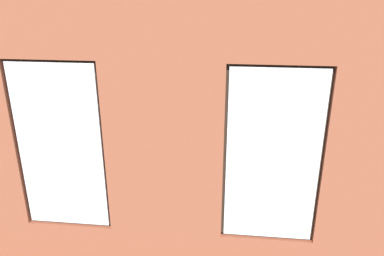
{
  "coord_description": "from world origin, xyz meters",
  "views": [
    {
      "loc": [
        -0.71,
        6.37,
        3.26
      ],
      "look_at": [
        -0.03,
        0.4,
        0.95
      ],
      "focal_mm": 35.0,
      "sensor_mm": 36.0,
      "label": 1
    }
  ],
  "objects_px": {
    "coffee_table": "(199,147)",
    "table_plant_small": "(204,142)",
    "couch_left": "(334,177)",
    "potted_plant_mid_room_small": "(243,131)",
    "media_console": "(50,151)",
    "potted_plant_beside_window_right": "(79,188)",
    "candle_jar": "(221,140)",
    "remote_silver": "(175,145)",
    "remote_black": "(199,144)",
    "papasan_chair": "(174,115)",
    "potted_plant_by_left_couch": "(297,146)",
    "couch_by_window": "(166,216)",
    "potted_plant_foreground_right": "(104,103)",
    "potted_plant_between_couches": "(264,206)",
    "tv_flatscreen": "(45,117)",
    "potted_plant_near_tv": "(49,160)",
    "cup_ceramic": "(190,139)"
  },
  "relations": [
    {
      "from": "table_plant_small",
      "to": "candle_jar",
      "type": "bearing_deg",
      "value": -140.89
    },
    {
      "from": "couch_left",
      "to": "candle_jar",
      "type": "bearing_deg",
      "value": -116.68
    },
    {
      "from": "potted_plant_beside_window_right",
      "to": "potted_plant_mid_room_small",
      "type": "height_order",
      "value": "potted_plant_beside_window_right"
    },
    {
      "from": "media_console",
      "to": "remote_black",
      "type": "bearing_deg",
      "value": -174.28
    },
    {
      "from": "couch_left",
      "to": "remote_black",
      "type": "xyz_separation_m",
      "value": [
        2.3,
        -0.89,
        0.11
      ]
    },
    {
      "from": "tv_flatscreen",
      "to": "potted_plant_mid_room_small",
      "type": "xyz_separation_m",
      "value": [
        -3.69,
        -1.13,
        -0.56
      ]
    },
    {
      "from": "coffee_table",
      "to": "papasan_chair",
      "type": "distance_m",
      "value": 1.77
    },
    {
      "from": "media_console",
      "to": "potted_plant_beside_window_right",
      "type": "height_order",
      "value": "potted_plant_beside_window_right"
    },
    {
      "from": "couch_left",
      "to": "coffee_table",
      "type": "height_order",
      "value": "couch_left"
    },
    {
      "from": "couch_left",
      "to": "potted_plant_near_tv",
      "type": "bearing_deg",
      "value": -82.45
    },
    {
      "from": "table_plant_small",
      "to": "media_console",
      "type": "xyz_separation_m",
      "value": [
        2.96,
        0.17,
        -0.26
      ]
    },
    {
      "from": "coffee_table",
      "to": "potted_plant_beside_window_right",
      "type": "height_order",
      "value": "potted_plant_beside_window_right"
    },
    {
      "from": "media_console",
      "to": "potted_plant_beside_window_right",
      "type": "xyz_separation_m",
      "value": [
        -1.48,
        2.09,
        0.48
      ]
    },
    {
      "from": "remote_silver",
      "to": "remote_black",
      "type": "distance_m",
      "value": 0.46
    },
    {
      "from": "couch_by_window",
      "to": "table_plant_small",
      "type": "relative_size",
      "value": 8.88
    },
    {
      "from": "couch_left",
      "to": "table_plant_small",
      "type": "relative_size",
      "value": 8.95
    },
    {
      "from": "coffee_table",
      "to": "table_plant_small",
      "type": "xyz_separation_m",
      "value": [
        -0.11,
        0.11,
        0.16
      ]
    },
    {
      "from": "cup_ceramic",
      "to": "couch_left",
      "type": "bearing_deg",
      "value": 158.48
    },
    {
      "from": "media_console",
      "to": "potted_plant_near_tv",
      "type": "xyz_separation_m",
      "value": [
        -0.55,
        1.08,
        0.35
      ]
    },
    {
      "from": "papasan_chair",
      "to": "potted_plant_foreground_right",
      "type": "bearing_deg",
      "value": -12.28
    },
    {
      "from": "coffee_table",
      "to": "remote_black",
      "type": "height_order",
      "value": "remote_black"
    },
    {
      "from": "cup_ceramic",
      "to": "papasan_chair",
      "type": "relative_size",
      "value": 0.1
    },
    {
      "from": "cup_ceramic",
      "to": "remote_silver",
      "type": "relative_size",
      "value": 0.6
    },
    {
      "from": "tv_flatscreen",
      "to": "papasan_chair",
      "type": "xyz_separation_m",
      "value": [
        -2.11,
        -1.89,
        -0.52
      ]
    },
    {
      "from": "papasan_chair",
      "to": "coffee_table",
      "type": "bearing_deg",
      "value": 114.73
    },
    {
      "from": "potted_plant_beside_window_right",
      "to": "candle_jar",
      "type": "bearing_deg",
      "value": -125.34
    },
    {
      "from": "coffee_table",
      "to": "potted_plant_mid_room_small",
      "type": "distance_m",
      "value": 1.19
    },
    {
      "from": "media_console",
      "to": "potted_plant_mid_room_small",
      "type": "relative_size",
      "value": 2.1
    },
    {
      "from": "media_console",
      "to": "potted_plant_by_left_couch",
      "type": "height_order",
      "value": "media_console"
    },
    {
      "from": "table_plant_small",
      "to": "remote_silver",
      "type": "bearing_deg",
      "value": 0.0
    },
    {
      "from": "tv_flatscreen",
      "to": "cup_ceramic",
      "type": "bearing_deg",
      "value": -171.98
    },
    {
      "from": "potted_plant_beside_window_right",
      "to": "coffee_table",
      "type": "bearing_deg",
      "value": -119.96
    },
    {
      "from": "remote_silver",
      "to": "potted_plant_by_left_couch",
      "type": "relative_size",
      "value": 0.36
    },
    {
      "from": "coffee_table",
      "to": "potted_plant_foreground_right",
      "type": "relative_size",
      "value": 1.76
    },
    {
      "from": "papasan_chair",
      "to": "potted_plant_by_left_couch",
      "type": "height_order",
      "value": "papasan_chair"
    },
    {
      "from": "potted_plant_near_tv",
      "to": "potted_plant_foreground_right",
      "type": "bearing_deg",
      "value": -85.75
    },
    {
      "from": "papasan_chair",
      "to": "potted_plant_beside_window_right",
      "type": "xyz_separation_m",
      "value": [
        0.63,
        3.98,
        0.32
      ]
    },
    {
      "from": "remote_silver",
      "to": "potted_plant_foreground_right",
      "type": "relative_size",
      "value": 0.2
    },
    {
      "from": "potted_plant_by_left_couch",
      "to": "couch_by_window",
      "type": "bearing_deg",
      "value": 51.67
    },
    {
      "from": "potted_plant_between_couches",
      "to": "potted_plant_mid_room_small",
      "type": "relative_size",
      "value": 1.4
    },
    {
      "from": "couch_left",
      "to": "potted_plant_mid_room_small",
      "type": "distance_m",
      "value": 2.27
    },
    {
      "from": "couch_left",
      "to": "potted_plant_mid_room_small",
      "type": "height_order",
      "value": "couch_left"
    },
    {
      "from": "couch_by_window",
      "to": "candle_jar",
      "type": "bearing_deg",
      "value": -104.89
    },
    {
      "from": "candle_jar",
      "to": "remote_silver",
      "type": "relative_size",
      "value": 0.54
    },
    {
      "from": "couch_by_window",
      "to": "media_console",
      "type": "xyz_separation_m",
      "value": [
        2.62,
        -1.99,
        -0.06
      ]
    },
    {
      "from": "couch_by_window",
      "to": "potted_plant_beside_window_right",
      "type": "xyz_separation_m",
      "value": [
        1.14,
        0.1,
        0.42
      ]
    },
    {
      "from": "potted_plant_mid_room_small",
      "to": "remote_black",
      "type": "bearing_deg",
      "value": 45.31
    },
    {
      "from": "media_console",
      "to": "potted_plant_beside_window_right",
      "type": "bearing_deg",
      "value": 125.33
    },
    {
      "from": "potted_plant_near_tv",
      "to": "cup_ceramic",
      "type": "bearing_deg",
      "value": -145.38
    },
    {
      "from": "tv_flatscreen",
      "to": "potted_plant_foreground_right",
      "type": "xyz_separation_m",
      "value": [
        -0.3,
        -2.28,
        -0.43
      ]
    }
  ]
}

